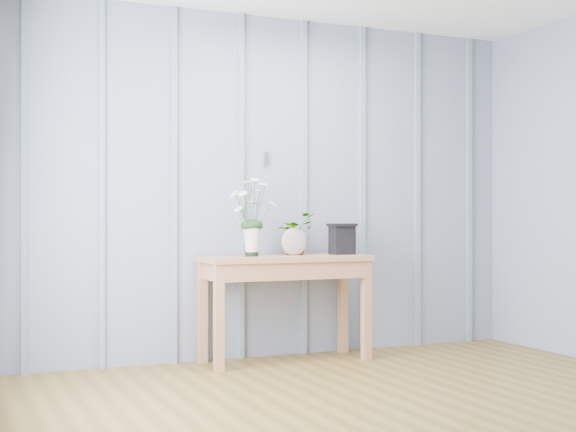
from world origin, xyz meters
name	(u,v)px	position (x,y,z in m)	size (l,w,h in m)	color
ground	(451,429)	(0.00, 0.00, 0.00)	(4.50, 4.50, 0.00)	brown
room_shell	(359,52)	(0.00, 0.92, 1.99)	(4.00, 4.50, 2.50)	#878FA8
sideboard	(285,272)	(-0.01, 1.99, 0.64)	(1.20, 0.45, 0.75)	#AE744C
daisy_vase	(252,206)	(-0.27, 1.97, 1.10)	(0.39, 0.30, 0.56)	black
spider_plant	(295,234)	(0.11, 2.07, 0.90)	(0.27, 0.24, 0.30)	#173318
felt_disc_vessel	(294,241)	(0.06, 1.98, 0.85)	(0.20, 0.06, 0.20)	#864E5E
carved_box	(342,239)	(0.44, 1.98, 0.87)	(0.19, 0.15, 0.23)	black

